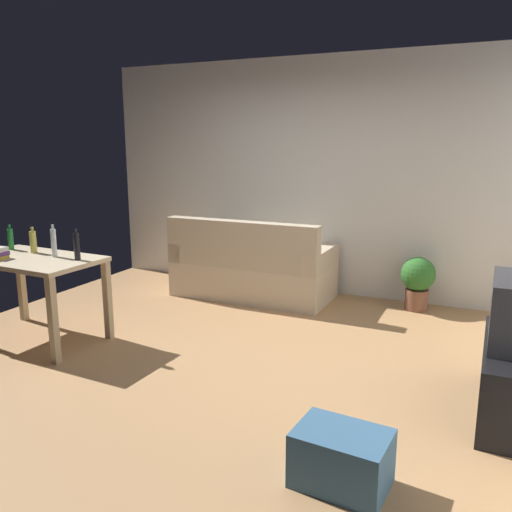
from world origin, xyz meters
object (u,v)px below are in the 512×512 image
object	(u,v)px
couch	(251,271)
bottle_clear	(54,242)
desk	(33,269)
bottle_dark	(77,246)
bottle_green	(11,239)
potted_plant	(418,279)
storage_box	(342,458)
bottle_squat	(33,242)

from	to	relation	value
couch	bottle_clear	xyz separation A→B (m)	(-1.02, -1.90, 0.58)
desk	bottle_dark	distance (m)	0.51
desk	bottle_green	xyz separation A→B (m)	(-0.45, 0.17, 0.21)
potted_plant	bottle_green	size ratio (longest dim) A/B	2.42
bottle_dark	storage_box	bearing A→B (deg)	-20.07
couch	bottle_dark	xyz separation A→B (m)	(-0.75, -1.91, 0.57)
storage_box	desk	bearing A→B (deg)	164.23
desk	bottle_clear	xyz separation A→B (m)	(0.17, 0.11, 0.24)
desk	potted_plant	xyz separation A→B (m)	(2.99, 2.32, -0.32)
potted_plant	bottle_green	bearing A→B (deg)	-148.04
desk	bottle_squat	bearing A→B (deg)	133.60
couch	desk	xyz separation A→B (m)	(-1.19, -2.01, 0.34)
desk	bottle_green	world-z (taller)	bottle_green
bottle_clear	bottle_dark	xyz separation A→B (m)	(0.28, -0.01, -0.01)
bottle_clear	couch	bearing A→B (deg)	61.67
storage_box	bottle_clear	size ratio (longest dim) A/B	1.67
couch	bottle_squat	world-z (taller)	bottle_squat
bottle_squat	potted_plant	bearing A→B (deg)	34.66
storage_box	couch	bearing A→B (deg)	123.10
bottle_green	bottle_squat	xyz separation A→B (m)	(0.31, -0.02, 0.00)
couch	storage_box	size ratio (longest dim) A/B	3.71
storage_box	bottle_clear	xyz separation A→B (m)	(-2.90, 0.97, 0.74)
desk	potted_plant	distance (m)	3.80
couch	desk	size ratio (longest dim) A/B	1.45
desk	bottle_dark	size ratio (longest dim) A/B	4.52
bottle_clear	potted_plant	bearing A→B (deg)	38.09
bottle_dark	bottle_squat	bearing A→B (deg)	173.71
desk	potted_plant	bearing A→B (deg)	40.09
potted_plant	couch	bearing A→B (deg)	-170.14
potted_plant	bottle_green	distance (m)	4.09
storage_box	bottle_squat	distance (m)	3.43
storage_box	bottle_dark	size ratio (longest dim) A/B	1.77
bottle_dark	couch	bearing A→B (deg)	68.66
bottle_squat	bottle_dark	distance (m)	0.59
bottle_squat	bottle_clear	distance (m)	0.31
storage_box	bottle_dark	distance (m)	2.88
bottle_squat	storage_box	bearing A→B (deg)	-17.69
bottle_dark	desk	bearing A→B (deg)	-168.33
desk	potted_plant	size ratio (longest dim) A/B	2.15
couch	bottle_clear	size ratio (longest dim) A/B	6.18
storage_box	bottle_green	world-z (taller)	bottle_green
bottle_green	desk	bearing A→B (deg)	-21.29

